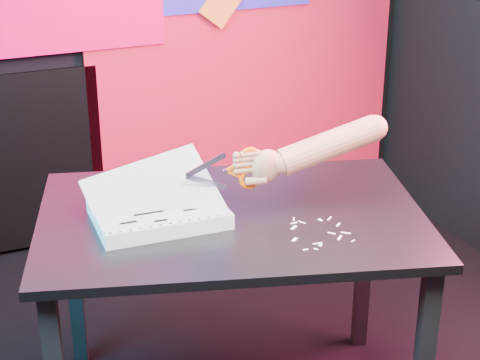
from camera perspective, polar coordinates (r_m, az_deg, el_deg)
name	(u,v)px	position (r m, az deg, el deg)	size (l,w,h in m)	color
room	(243,23)	(2.29, 0.21, 11.11)	(3.01, 3.01, 2.71)	black
backdrop	(129,44)	(3.74, -7.92, 9.53)	(2.88, 0.05, 2.08)	red
work_table	(232,240)	(2.53, -0.59, -4.28)	(1.37, 1.10, 0.75)	#282828
printout_stack	(158,212)	(2.46, -5.82, -2.28)	(0.41, 0.30, 0.21)	silver
scissors	(244,169)	(2.48, 0.32, 0.80)	(0.24, 0.03, 0.14)	#A3A4C4
hand_forearm	(318,148)	(2.55, 5.60, 2.26)	(0.51, 0.12, 0.18)	#B97244
paper_clippings	(317,232)	(2.39, 5.52, -3.68)	(0.19, 0.22, 0.00)	silver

